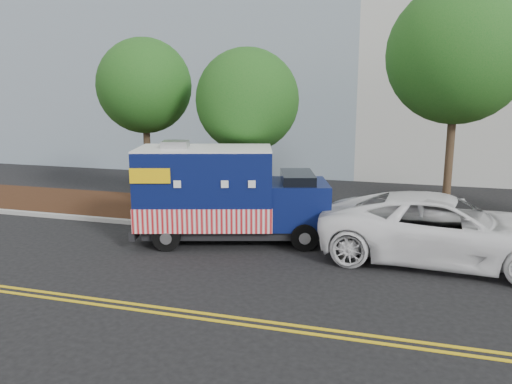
% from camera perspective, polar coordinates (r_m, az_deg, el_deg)
% --- Properties ---
extents(ground, '(120.00, 120.00, 0.00)m').
position_cam_1_polar(ground, '(14.81, -1.25, -6.39)').
color(ground, black).
rests_on(ground, ground).
extents(curb, '(120.00, 0.18, 0.15)m').
position_cam_1_polar(curb, '(16.06, 0.27, -4.66)').
color(curb, '#9E9E99').
rests_on(curb, ground).
extents(mulch_strip, '(120.00, 4.00, 0.15)m').
position_cam_1_polar(mulch_strip, '(18.02, 2.13, -2.86)').
color(mulch_strip, black).
rests_on(mulch_strip, ground).
extents(centerline_near, '(120.00, 0.10, 0.01)m').
position_cam_1_polar(centerline_near, '(10.94, -8.52, -13.23)').
color(centerline_near, gold).
rests_on(centerline_near, ground).
extents(centerline_far, '(120.00, 0.10, 0.01)m').
position_cam_1_polar(centerline_far, '(10.73, -9.10, -13.75)').
color(centerline_far, gold).
rests_on(centerline_far, ground).
extents(tree_a, '(3.54, 3.54, 6.49)m').
position_cam_1_polar(tree_a, '(19.54, -12.62, 11.71)').
color(tree_a, '#38281C').
rests_on(tree_a, ground).
extents(tree_b, '(3.55, 3.55, 6.00)m').
position_cam_1_polar(tree_b, '(17.35, -1.01, 10.41)').
color(tree_b, '#38281C').
rests_on(tree_b, ground).
extents(tree_c, '(4.37, 4.37, 7.85)m').
position_cam_1_polar(tree_c, '(17.28, 22.02, 14.38)').
color(tree_c, '#38281C').
rests_on(tree_c, ground).
extents(sign_post, '(0.06, 0.06, 2.40)m').
position_cam_1_polar(sign_post, '(16.67, -3.71, -0.10)').
color(sign_post, '#473828').
rests_on(sign_post, ground).
extents(food_truck, '(6.20, 3.69, 3.09)m').
position_cam_1_polar(food_truck, '(15.18, -3.88, -0.50)').
color(food_truck, black).
rests_on(food_truck, ground).
extents(white_car, '(6.68, 3.38, 1.81)m').
position_cam_1_polar(white_car, '(14.33, 20.59, -3.99)').
color(white_car, white).
rests_on(white_car, ground).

